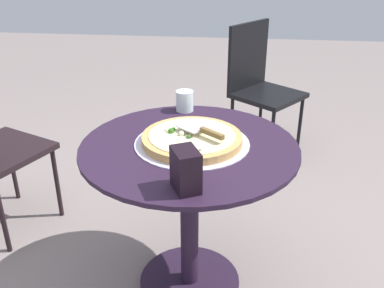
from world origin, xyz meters
name	(u,v)px	position (x,y,z in m)	size (l,w,h in m)	color
ground_plane	(190,281)	(0.00, 0.00, 0.00)	(10.00, 10.00, 0.00)	gray
patio_table	(189,187)	(0.00, 0.00, 0.49)	(0.84, 0.84, 0.68)	#27182D
pizza_on_tray	(192,139)	(-0.01, 0.01, 0.70)	(0.44, 0.44, 0.05)	silver
pizza_server	(202,130)	(-0.01, 0.05, 0.74)	(0.17, 0.19, 0.02)	silver
drinking_cup	(185,101)	(-0.35, -0.06, 0.73)	(0.08, 0.08, 0.09)	silver
napkin_dispenser	(186,170)	(0.31, 0.03, 0.75)	(0.11, 0.07, 0.14)	black
patio_chair_corner	(259,81)	(-1.40, 0.31, 0.50)	(0.56, 0.56, 0.88)	black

